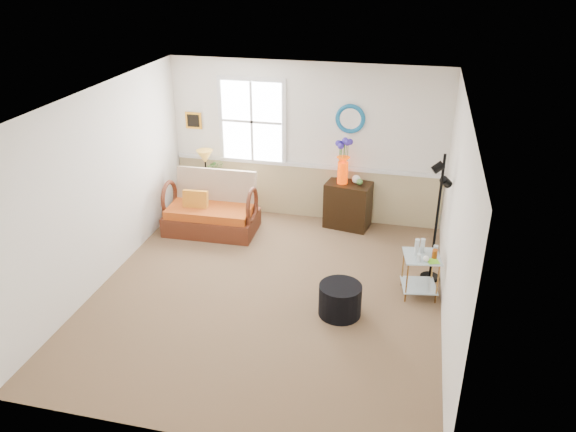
% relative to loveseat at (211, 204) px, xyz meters
% --- Properties ---
extents(floor, '(4.50, 5.00, 0.01)m').
position_rel_loveseat_xyz_m(floor, '(1.35, -1.58, -0.47)').
color(floor, brown).
rests_on(floor, ground).
extents(ceiling, '(4.50, 5.00, 0.01)m').
position_rel_loveseat_xyz_m(ceiling, '(1.35, -1.58, 2.13)').
color(ceiling, white).
rests_on(ceiling, walls).
extents(walls, '(4.51, 5.01, 2.60)m').
position_rel_loveseat_xyz_m(walls, '(1.35, -1.58, 0.83)').
color(walls, white).
rests_on(walls, floor).
extents(wainscot, '(4.46, 0.02, 0.90)m').
position_rel_loveseat_xyz_m(wainscot, '(1.35, 0.90, -0.02)').
color(wainscot, tan).
rests_on(wainscot, walls).
extents(chair_rail, '(4.46, 0.04, 0.06)m').
position_rel_loveseat_xyz_m(chair_rail, '(1.35, 0.89, 0.45)').
color(chair_rail, white).
rests_on(chair_rail, walls).
extents(window, '(1.14, 0.06, 1.44)m').
position_rel_loveseat_xyz_m(window, '(0.45, 0.89, 1.13)').
color(window, white).
rests_on(window, walls).
extents(picture, '(0.28, 0.03, 0.28)m').
position_rel_loveseat_xyz_m(picture, '(-0.57, 0.90, 1.08)').
color(picture, orange).
rests_on(picture, walls).
extents(mirror, '(0.47, 0.07, 0.47)m').
position_rel_loveseat_xyz_m(mirror, '(2.05, 0.90, 1.28)').
color(mirror, '#176DA1').
rests_on(mirror, walls).
extents(loveseat, '(1.46, 0.85, 0.94)m').
position_rel_loveseat_xyz_m(loveseat, '(0.00, 0.00, 0.00)').
color(loveseat, brown).
rests_on(loveseat, floor).
extents(throw_pillow, '(0.40, 0.12, 0.40)m').
position_rel_loveseat_xyz_m(throw_pillow, '(-0.22, -0.08, 0.04)').
color(throw_pillow, '#B94700').
rests_on(throw_pillow, loveseat).
extents(lamp_stand, '(0.41, 0.41, 0.61)m').
position_rel_loveseat_xyz_m(lamp_stand, '(-0.31, 0.72, -0.16)').
color(lamp_stand, black).
rests_on(lamp_stand, floor).
extents(table_lamp, '(0.32, 0.32, 0.50)m').
position_rel_loveseat_xyz_m(table_lamp, '(-0.32, 0.68, 0.40)').
color(table_lamp, '#B8822C').
rests_on(table_lamp, lamp_stand).
extents(potted_plant, '(0.40, 0.41, 0.25)m').
position_rel_loveseat_xyz_m(potted_plant, '(-0.18, 0.77, 0.27)').
color(potted_plant, '#4B7E38').
rests_on(potted_plant, lamp_stand).
extents(cabinet, '(0.77, 0.56, 0.76)m').
position_rel_loveseat_xyz_m(cabinet, '(2.11, 0.68, -0.09)').
color(cabinet, black).
rests_on(cabinet, floor).
extents(flower_vase, '(0.28, 0.28, 0.73)m').
position_rel_loveseat_xyz_m(flower_vase, '(2.00, 0.67, 0.65)').
color(flower_vase, '#E83400').
rests_on(flower_vase, cabinet).
extents(side_table, '(0.53, 0.53, 0.58)m').
position_rel_loveseat_xyz_m(side_table, '(3.30, -1.12, -0.18)').
color(side_table, '#A17235').
rests_on(side_table, floor).
extents(tabletop_items, '(0.45, 0.45, 0.21)m').
position_rel_loveseat_xyz_m(tabletop_items, '(3.35, -1.14, 0.22)').
color(tabletop_items, silver).
rests_on(tabletop_items, side_table).
extents(floor_lamp, '(0.34, 0.34, 1.82)m').
position_rel_loveseat_xyz_m(floor_lamp, '(3.45, -0.68, 0.44)').
color(floor_lamp, black).
rests_on(floor_lamp, floor).
extents(ottoman, '(0.63, 0.63, 0.41)m').
position_rel_loveseat_xyz_m(ottoman, '(2.35, -1.80, -0.26)').
color(ottoman, black).
rests_on(ottoman, floor).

